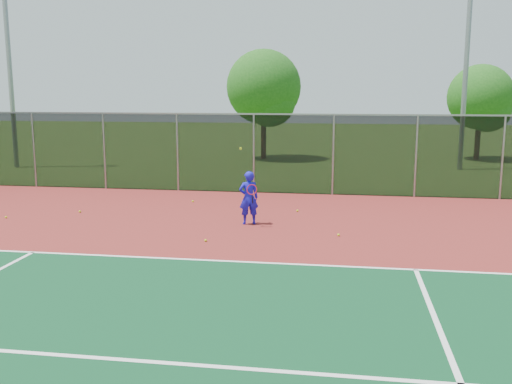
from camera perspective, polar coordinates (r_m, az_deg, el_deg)
ground at (r=10.12m, az=6.15°, el=-12.53°), size 120.00×120.00×0.00m
court_apron at (r=11.98m, az=6.60°, el=-8.83°), size 30.00×20.00×0.02m
court_lines at (r=8.55m, az=19.69°, el=-17.31°), size 22.10×13.05×0.00m
fence_back at (r=21.46m, az=7.73°, el=3.80°), size 30.00×0.06×3.03m
tennis_player at (r=16.61m, az=-0.73°, el=-0.57°), size 0.67×0.69×2.25m
practice_ball_0 at (r=19.18m, az=-17.20°, el=-1.87°), size 0.07×0.07×0.07m
practice_ball_1 at (r=20.14m, az=-6.34°, el=-0.92°), size 0.07×0.07×0.07m
practice_ball_3 at (r=14.89m, az=-5.06°, el=-4.84°), size 0.07×0.07×0.07m
practice_ball_4 at (r=15.54m, az=8.26°, el=-4.27°), size 0.07×0.07×0.07m
practice_ball_5 at (r=18.50m, az=4.16°, el=-1.87°), size 0.07×0.07×0.07m
practice_ball_6 at (r=19.12m, az=-23.72°, el=-2.32°), size 0.07×0.07×0.07m
floodlight_nw at (r=31.79m, az=-23.65°, el=14.55°), size 0.90×0.40×12.06m
floodlight_n at (r=30.18m, az=20.48°, el=15.03°), size 0.90×0.40×12.06m
tree_back_left at (r=32.74m, az=0.93°, el=10.12°), size 4.23×4.23×6.21m
tree_back_mid at (r=34.70m, az=21.69°, el=8.53°), size 3.65×3.65×5.36m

